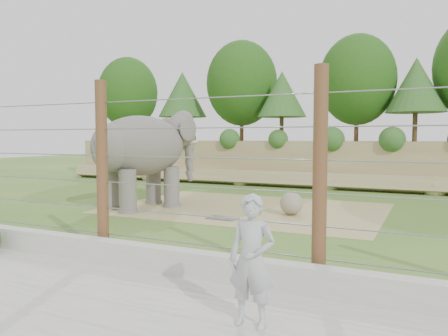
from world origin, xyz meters
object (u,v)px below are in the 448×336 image
at_px(stone_ball, 291,204).
at_px(elephant, 141,160).
at_px(barrier_fence, 102,168).
at_px(zookeeper, 252,260).

bearing_deg(stone_ball, elephant, -170.69).
distance_m(elephant, barrier_fence, 6.67).
height_order(barrier_fence, zookeeper, barrier_fence).
bearing_deg(zookeeper, barrier_fence, 154.66).
xyz_separation_m(stone_ball, barrier_fence, (-2.46, -6.78, 1.58)).
distance_m(stone_ball, barrier_fence, 7.38).
distance_m(elephant, zookeeper, 11.13).
xyz_separation_m(elephant, barrier_fence, (3.19, -5.86, 0.15)).
bearing_deg(barrier_fence, zookeeper, -24.95).
xyz_separation_m(elephant, zookeeper, (7.73, -7.96, -0.89)).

